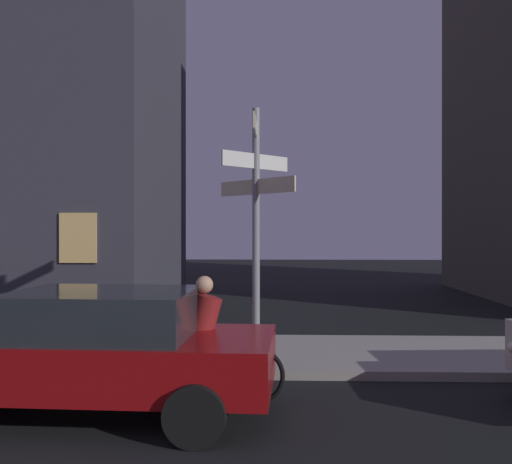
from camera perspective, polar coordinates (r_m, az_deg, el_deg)
name	(u,v)px	position (r m, az deg, el deg)	size (l,w,h in m)	color
sidewalk_kerb	(177,353)	(10.06, -7.89, -11.94)	(40.00, 2.85, 0.14)	#9E9991
signpost	(256,205)	(9.13, 0.00, 2.73)	(1.23, 1.76, 4.00)	gray
car_side_parked	(93,349)	(7.12, -16.00, -11.19)	(4.48, 2.17, 1.47)	maroon
cyclist	(208,345)	(7.29, -4.79, -11.17)	(1.82, 0.33, 1.61)	black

